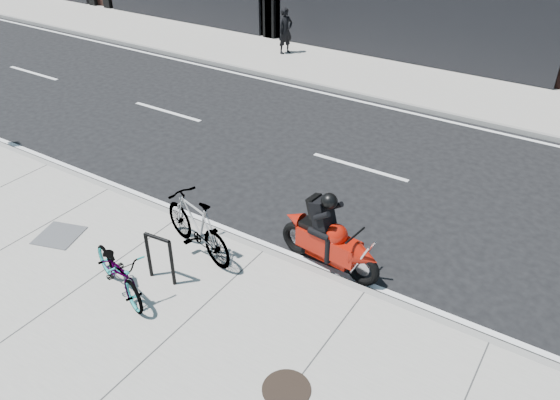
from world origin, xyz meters
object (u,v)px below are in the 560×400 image
Objects in this scene: bike_rack at (159,255)px; pedestrian at (285,31)px; utility_grate at (59,235)px; bicycle_rear at (197,225)px; motorcycle at (334,241)px; bicycle_front at (119,270)px; manhole_cover at (286,389)px.

pedestrian is (-4.90, 11.60, 0.27)m from bike_rack.
bicycle_rear is at bearing 22.98° from utility_grate.
bicycle_rear is 2.78m from utility_grate.
pedestrian reaches higher than motorcycle.
pedestrian is 11.99m from utility_grate.
bicycle_rear is 11.74m from pedestrian.
bicycle_front is 12.99m from pedestrian.
bicycle_rear is (0.36, 1.51, 0.13)m from bicycle_front.
motorcycle is 2.68× the size of utility_grate.
pedestrian is at bearing 40.31° from bicycle_front.
motorcycle is 1.27× the size of pedestrian.
bicycle_front is at bearing -139.05° from pedestrian.
motorcycle is 3.05× the size of manhole_cover.
bike_rack is 1.36× the size of manhole_cover.
motorcycle reaches higher than utility_grate.
bike_rack is at bearing 2.88° from utility_grate.
bicycle_rear is at bearing -149.25° from motorcycle.
bicycle_front is 1.05× the size of pedestrian.
motorcycle is (2.53, 2.50, 0.04)m from bicycle_front.
bicycle_rear is 2.39m from motorcycle.
utility_grate is (-2.15, 0.45, -0.43)m from bicycle_front.
motorcycle reaches higher than manhole_cover.
manhole_cover is 0.88× the size of utility_grate.
bike_rack is 0.68m from bicycle_front.
bicycle_rear reaches higher than manhole_cover.
bike_rack is 0.94m from bicycle_rear.
bicycle_rear is at bearing 149.76° from manhole_cover.
bicycle_front is at bearing -129.14° from motorcycle.
bike_rack is 2.56m from utility_grate.
bike_rack is 0.45× the size of motorcycle.
motorcycle reaches higher than bicycle_rear.
motorcycle reaches higher than bicycle_front.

